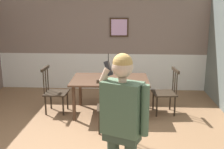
{
  "coord_description": "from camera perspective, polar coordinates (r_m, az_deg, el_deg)",
  "views": [
    {
      "loc": [
        0.76,
        -4.06,
        2.22
      ],
      "look_at": [
        0.53,
        -0.39,
        1.32
      ],
      "focal_mm": 44.11,
      "sensor_mm": 36.0,
      "label": 1
    }
  ],
  "objects": [
    {
      "name": "dining_table",
      "position": [
        5.8,
        -0.44,
        -1.69
      ],
      "size": [
        1.64,
        1.13,
        0.75
      ],
      "rotation": [
        0.0,
        0.0,
        0.03
      ],
      "color": "#4C3323",
      "rests_on": "ground_plane"
    },
    {
      "name": "ground_plane",
      "position": [
        4.69,
        -6.35,
        -14.55
      ],
      "size": [
        7.33,
        7.33,
        0.0
      ],
      "primitive_type": "plane",
      "color": "#846042"
    },
    {
      "name": "room_back_partition",
      "position": [
        7.5,
        -2.24,
        6.43
      ],
      "size": [
        5.76,
        0.17,
        2.62
      ],
      "color": "gray",
      "rests_on": "ground_plane"
    },
    {
      "name": "chair_near_window",
      "position": [
        4.98,
        -0.8,
        -6.7
      ],
      "size": [
        0.44,
        0.44,
        1.02
      ],
      "rotation": [
        0.0,
        0.0,
        0.1
      ],
      "color": "#2D2319",
      "rests_on": "ground_plane"
    },
    {
      "name": "chair_by_doorway",
      "position": [
        6.02,
        -11.86,
        -3.41
      ],
      "size": [
        0.48,
        0.48,
        0.99
      ],
      "rotation": [
        0.0,
        0.0,
        4.69
      ],
      "color": "#2D2319",
      "rests_on": "ground_plane"
    },
    {
      "name": "person_figure",
      "position": [
        3.09,
        2.22,
        -8.99
      ],
      "size": [
        0.56,
        0.39,
        1.75
      ],
      "rotation": [
        0.0,
        0.0,
        2.74
      ],
      "color": "#3A493A",
      "rests_on": "ground_plane"
    },
    {
      "name": "chair_at_table_head",
      "position": [
        5.94,
        11.15,
        -3.58
      ],
      "size": [
        0.52,
        0.52,
        0.97
      ],
      "rotation": [
        0.0,
        0.0,
        1.69
      ],
      "color": "#2D2319",
      "rests_on": "ground_plane"
    }
  ]
}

